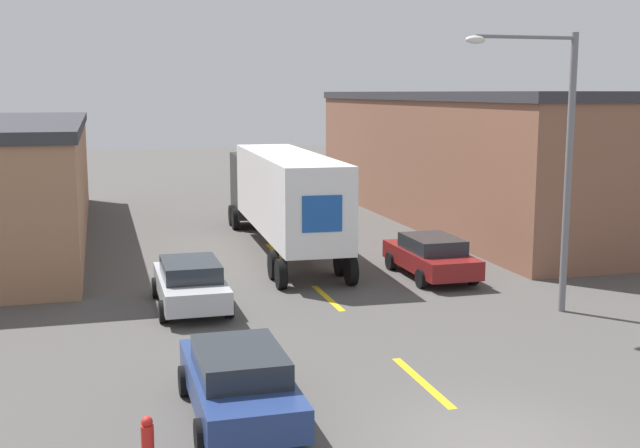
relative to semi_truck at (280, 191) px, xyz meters
name	(u,v)px	position (x,y,z in m)	size (l,w,h in m)	color
ground_plane	(490,442)	(-0.30, -18.57, -2.37)	(160.00, 160.00, 0.00)	#4C4947
road_centerline	(327,298)	(-0.30, -7.87, -2.37)	(0.20, 18.28, 0.01)	gold
warehouse_right	(489,156)	(11.86, 5.29, 0.78)	(9.93, 25.68, 6.30)	brown
semi_truck	(280,191)	(0.00, 0.00, 0.00)	(3.16, 14.77, 3.97)	black
parked_car_left_far	(190,283)	(-4.49, -7.86, -1.62)	(2.04, 4.58, 1.43)	#B2B2B7
parked_car_left_near	(239,380)	(-4.49, -16.26, -1.62)	(2.04, 4.58, 1.43)	navy
parked_car_right_mid	(431,256)	(3.89, -6.09, -1.62)	(2.04, 4.58, 1.43)	maroon
street_lamp	(556,150)	(5.39, -11.13, 2.30)	(3.38, 0.32, 7.89)	slate
fire_hydrant	(148,441)	(-6.33, -17.85, -1.94)	(0.22, 0.22, 0.87)	red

